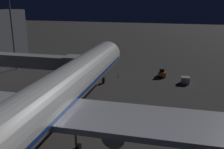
{
  "coord_description": "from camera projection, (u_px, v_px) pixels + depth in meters",
  "views": [
    {
      "loc": [
        -14.89,
        34.95,
        18.27
      ],
      "look_at": [
        -3.0,
        -13.32,
        3.5
      ],
      "focal_mm": 41.81,
      "sensor_mm": 36.0,
      "label": 1
    }
  ],
  "objects": [
    {
      "name": "ground_plane",
      "position": [
        73.0,
        118.0,
        41.14
      ],
      "size": [
        320.0,
        320.0,
        0.0
      ],
      "primitive_type": "plane",
      "color": "#383533"
    },
    {
      "name": "airliner_at_gate",
      "position": [
        48.0,
        102.0,
        32.32
      ],
      "size": [
        54.3,
        64.12,
        20.74
      ],
      "color": "silver",
      "rests_on": "ground_plane"
    },
    {
      "name": "jet_bridge",
      "position": [
        39.0,
        62.0,
        52.17
      ],
      "size": [
        21.19,
        3.4,
        7.4
      ],
      "color": "#9E9E99",
      "rests_on": "ground_plane"
    },
    {
      "name": "apron_floodlight_mast",
      "position": [
        12.0,
        29.0,
        65.74
      ],
      "size": [
        2.9,
        0.5,
        18.3
      ],
      "color": "#59595E",
      "rests_on": "ground_plane"
    },
    {
      "name": "baggage_tug_lead",
      "position": [
        162.0,
        73.0,
        62.3
      ],
      "size": [
        1.86,
        2.38,
        1.95
      ],
      "color": "orange",
      "rests_on": "ground_plane"
    },
    {
      "name": "baggage_container_near_belt",
      "position": [
        185.0,
        80.0,
        57.52
      ],
      "size": [
        1.84,
        1.66,
        1.42
      ],
      "primitive_type": "cube",
      "color": "#B7BABF",
      "rests_on": "ground_plane"
    },
    {
      "name": "traffic_cone_nose_port",
      "position": [
        119.0,
        76.0,
        62.27
      ],
      "size": [
        0.36,
        0.36,
        0.55
      ],
      "primitive_type": "cone",
      "color": "orange",
      "rests_on": "ground_plane"
    },
    {
      "name": "traffic_cone_nose_starboard",
      "position": [
        101.0,
        74.0,
        63.28
      ],
      "size": [
        0.36,
        0.36,
        0.55
      ],
      "primitive_type": "cone",
      "color": "orange",
      "rests_on": "ground_plane"
    }
  ]
}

